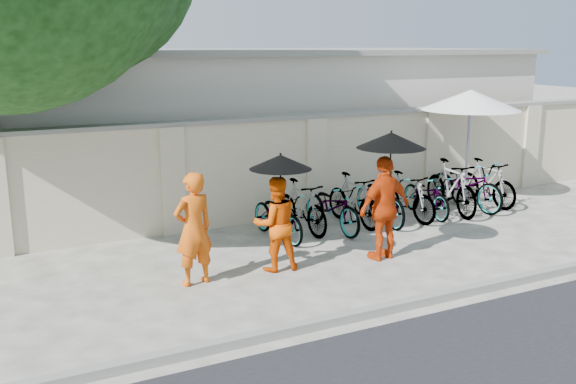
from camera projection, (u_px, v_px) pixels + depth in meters
name	position (u px, v px, depth m)	size (l,w,h in m)	color
ground	(298.00, 277.00, 9.74)	(80.00, 80.00, 0.00)	beige
kerb	(359.00, 315.00, 8.25)	(40.00, 0.16, 0.12)	gray
compound_wall	(268.00, 170.00, 12.74)	(20.00, 0.30, 2.00)	beige
building_behind	(241.00, 118.00, 16.35)	(14.00, 6.00, 3.20)	#BBB6AC
monk_left	(193.00, 229.00, 9.29)	(0.61, 0.40, 1.68)	#D2520C
monk_center	(276.00, 224.00, 9.90)	(0.72, 0.56, 1.49)	#D64904
parasol_center	(281.00, 162.00, 9.64)	(0.95, 0.95, 0.99)	black
monk_right	(385.00, 208.00, 10.39)	(1.01, 0.42, 1.72)	#C13408
parasol_right	(391.00, 140.00, 10.08)	(1.10, 1.10, 1.13)	black
patio_umbrella	(471.00, 101.00, 13.63)	(2.66, 2.66, 2.51)	gray
bike_0	(278.00, 215.00, 11.57)	(0.58, 1.66, 0.87)	gray
bike_1	(302.00, 207.00, 11.96)	(0.46, 1.64, 0.99)	gray
bike_2	(332.00, 207.00, 12.07)	(0.61, 1.76, 0.92)	gray
bike_3	(354.00, 200.00, 12.45)	(0.47, 1.67, 1.00)	gray
bike_4	(380.00, 199.00, 12.62)	(0.64, 1.83, 0.96)	gray
bike_5	(406.00, 196.00, 12.80)	(0.45, 1.60, 0.96)	gray
bike_6	(426.00, 195.00, 13.13)	(0.57, 1.63, 0.86)	gray
bike_7	(451.00, 187.00, 13.29)	(0.52, 1.85, 1.11)	gray
bike_8	(466.00, 185.00, 13.69)	(0.69, 1.98, 1.04)	gray
bike_9	(486.00, 183.00, 13.96)	(0.47, 1.68, 1.01)	gray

